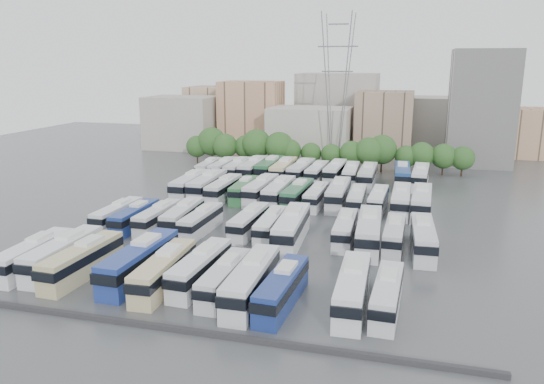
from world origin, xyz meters
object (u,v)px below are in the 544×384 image
(bus_r1_s2, at_px, (158,217))
(bus_r3_s6, at_px, (301,171))
(bus_r0_s6, at_px, (200,268))
(bus_r3_s0, at_px, (209,168))
(bus_r2_s12, at_px, (401,200))
(bus_r2_s2, at_px, (208,185))
(bus_r2_s7, at_px, (297,194))
(bus_r0_s11, at_px, (352,288))
(bus_r3_s8, at_px, (335,172))
(bus_r1_s12, at_px, (394,235))
(bus_r3_s3, at_px, (253,169))
(bus_r1_s1, at_px, (135,217))
(bus_r0_s5, at_px, (164,270))
(bus_r0_s4, at_px, (140,261))
(bus_r1_s3, at_px, (183,216))
(bus_r0_s1, at_px, (63,254))
(bus_r2_s8, at_px, (316,196))
(bus_r3_s9, at_px, (351,174))
(bus_r0_s7, at_px, (225,278))
(bus_r0_s9, at_px, (282,288))
(apartment_tower, at_px, (481,108))
(bus_r3_s12, at_px, (402,175))
(bus_r0_s8, at_px, (251,280))
(bus_r2_s3, at_px, (224,189))
(bus_r1_s10, at_px, (345,229))
(bus_r3_s5, at_px, (284,170))
(bus_r2_s5, at_px, (261,189))
(bus_r3_s2, at_px, (238,169))
(bus_r1_s0, at_px, (117,214))
(bus_r1_s6, at_px, (249,222))
(bus_r2_s10, at_px, (357,199))
(bus_r3_s1, at_px, (223,168))
(bus_r3_s4, at_px, (270,168))
(bus_r2_s11, at_px, (378,200))
(bus_r3_s13, at_px, (420,176))
(bus_r1_s8, at_px, (292,228))
(bus_r3_s10, at_px, (368,176))
(bus_r2_s6, at_px, (279,192))
(bus_r1_s13, at_px, (423,238))
(bus_r3_s7, at_px, (317,173))
(bus_r0_s12, at_px, (387,295))
(bus_r2_s1, at_px, (191,184))
(bus_r1_s7, at_px, (271,225))
(bus_r2_s13, at_px, (422,202))
(bus_r1_s11, at_px, (369,231))

(bus_r1_s2, xyz_separation_m, bus_r3_s6, (13.23, 35.75, 0.31))
(bus_r0_s6, distance_m, bus_r3_s0, 56.02)
(bus_r1_s2, height_order, bus_r2_s12, bus_r2_s12)
(bus_r2_s2, bearing_deg, bus_r2_s7, -7.24)
(bus_r0_s11, xyz_separation_m, bus_r2_s7, (-13.29, 35.20, -0.02))
(bus_r0_s11, relative_size, bus_r3_s8, 1.00)
(bus_r1_s12, relative_size, bus_r3_s3, 0.83)
(bus_r1_s1, bearing_deg, bus_r0_s5, -53.10)
(bus_r0_s4, xyz_separation_m, bus_r1_s3, (-3.14, 18.10, -0.29))
(bus_r0_s1, bearing_deg, bus_r0_s11, -2.20)
(bus_r2_s8, xyz_separation_m, bus_r3_s9, (3.38, 18.74, 0.16))
(bus_r0_s7, xyz_separation_m, bus_r0_s9, (6.38, -1.13, 0.09))
(apartment_tower, xyz_separation_m, bus_r3_s12, (-16.06, -27.24, -10.95))
(bus_r0_s8, xyz_separation_m, bus_r3_s0, (-26.45, 54.47, -0.34))
(bus_r2_s12, bearing_deg, bus_r2_s3, 179.15)
(bus_r1_s10, height_order, bus_r3_s5, bus_r3_s5)
(bus_r1_s12, distance_m, bus_r2_s5, 29.52)
(bus_r3_s0, relative_size, bus_r3_s2, 0.88)
(bus_r3_s0, bearing_deg, bus_r0_s11, -58.19)
(bus_r1_s0, height_order, bus_r3_s8, bus_r3_s8)
(bus_r1_s0, height_order, bus_r1_s12, bus_r1_s12)
(bus_r3_s0, bearing_deg, bus_r1_s6, -62.52)
(bus_r1_s1, relative_size, bus_r3_s5, 0.81)
(bus_r3_s3, height_order, bus_r3_s8, bus_r3_s3)
(bus_r1_s12, distance_m, bus_r2_s10, 18.20)
(bus_r0_s5, distance_m, bus_r1_s3, 20.55)
(bus_r3_s1, bearing_deg, bus_r3_s2, -7.42)
(bus_r3_s4, bearing_deg, bus_r2_s11, -38.17)
(bus_r3_s13, bearing_deg, bus_r1_s8, -110.42)
(bus_r3_s0, height_order, bus_r3_s1, bus_r3_s1)
(bus_r1_s0, xyz_separation_m, bus_r3_s13, (42.60, 37.19, 0.30))
(bus_r3_s1, bearing_deg, bus_r3_s9, 3.19)
(bus_r2_s8, height_order, bus_r3_s10, bus_r3_s10)
(bus_r0_s1, distance_m, bus_r2_s8, 41.64)
(bus_r2_s6, xyz_separation_m, bus_r2_s8, (6.39, -0.05, -0.29))
(bus_r1_s0, relative_size, bus_r1_s13, 0.87)
(bus_r1_s12, relative_size, bus_r3_s7, 0.93)
(bus_r3_s7, bearing_deg, bus_r0_s7, -87.63)
(bus_r2_s7, bearing_deg, bus_r1_s12, -43.00)
(bus_r3_s3, bearing_deg, bus_r1_s0, -105.99)
(bus_r0_s12, xyz_separation_m, bus_r2_s1, (-36.42, 36.78, 0.31))
(bus_r1_s7, bearing_deg, bus_r2_s11, 51.51)
(bus_r0_s12, height_order, bus_r2_s13, bus_r2_s13)
(bus_r2_s10, distance_m, bus_r3_s1, 34.61)
(apartment_tower, relative_size, bus_r1_s0, 2.36)
(bus_r2_s12, relative_size, bus_r2_s13, 0.96)
(bus_r2_s13, distance_m, bus_r3_s9, 23.36)
(bus_r1_s11, relative_size, bus_r3_s1, 1.16)
(bus_r1_s10, xyz_separation_m, bus_r3_s2, (-26.53, 33.72, 0.17))
(bus_r3_s2, distance_m, bus_r3_s13, 36.21)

